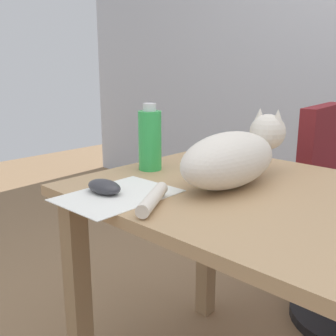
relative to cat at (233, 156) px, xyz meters
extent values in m
cube|color=#977752|center=(-0.32, -0.32, -0.45)|extent=(0.06, 0.06, 0.68)
cube|color=#977752|center=(-0.32, 0.31, -0.45)|extent=(0.06, 0.06, 0.68)
cube|color=maroon|center=(-0.03, 0.66, -0.11)|extent=(0.09, 0.36, 0.40)
ellipsoid|color=silver|center=(0.00, -0.02, -0.01)|extent=(0.19, 0.37, 0.15)
sphere|color=silver|center=(-0.01, 0.19, 0.04)|extent=(0.11, 0.11, 0.11)
cone|color=silver|center=(-0.04, 0.19, 0.09)|extent=(0.04, 0.04, 0.04)
cone|color=silver|center=(0.02, 0.19, 0.09)|extent=(0.04, 0.04, 0.04)
cylinder|color=silver|center=(-0.03, -0.28, -0.06)|extent=(0.12, 0.17, 0.03)
ellipsoid|color=#333338|center=(-0.19, -0.30, -0.06)|extent=(0.11, 0.06, 0.04)
cube|color=white|center=(-0.15, -0.29, -0.08)|extent=(0.22, 0.30, 0.00)
cylinder|color=green|center=(-0.29, -0.05, 0.01)|extent=(0.07, 0.07, 0.19)
cylinder|color=silver|center=(-0.29, -0.05, 0.12)|extent=(0.04, 0.04, 0.02)
camera|label=1|loc=(0.62, -0.90, 0.25)|focal=42.79mm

